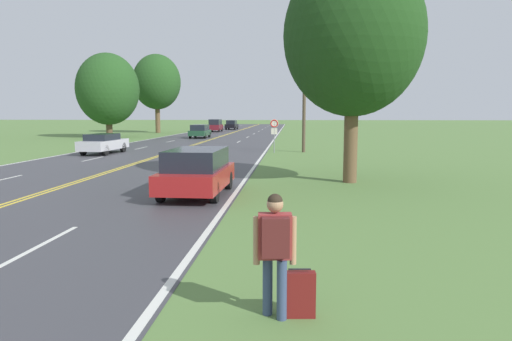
{
  "coord_description": "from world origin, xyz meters",
  "views": [
    {
      "loc": [
        8.77,
        -1.57,
        2.79
      ],
      "look_at": [
        7.51,
        14.25,
        0.8
      ],
      "focal_mm": 32.0,
      "sensor_mm": 36.0,
      "label": 1
    }
  ],
  "objects_px": {
    "traffic_sign": "(274,128)",
    "car_silver_sedan_mid_near": "(103,143)",
    "tree_left_verge": "(353,36)",
    "car_black_sedan_distant": "(232,125)",
    "suitcase": "(299,294)",
    "car_maroon_van_receding": "(215,125)",
    "hitchhiker_person": "(275,243)",
    "car_red_hatchback_approaching": "(197,171)",
    "tree_behind_sign": "(157,82)",
    "car_dark_green_van_mid_far": "(200,131)",
    "tree_mid_treeline": "(108,89)"
  },
  "relations": [
    {
      "from": "suitcase",
      "to": "tree_left_verge",
      "type": "distance_m",
      "value": 13.97
    },
    {
      "from": "traffic_sign",
      "to": "tree_mid_treeline",
      "type": "bearing_deg",
      "value": 135.53
    },
    {
      "from": "suitcase",
      "to": "car_maroon_van_receding",
      "type": "bearing_deg",
      "value": 5.66
    },
    {
      "from": "tree_mid_treeline",
      "to": "car_red_hatchback_approaching",
      "type": "distance_m",
      "value": 41.71
    },
    {
      "from": "traffic_sign",
      "to": "tree_behind_sign",
      "type": "distance_m",
      "value": 38.34
    },
    {
      "from": "suitcase",
      "to": "car_maroon_van_receding",
      "type": "distance_m",
      "value": 65.5
    },
    {
      "from": "tree_left_verge",
      "to": "tree_mid_treeline",
      "type": "xyz_separation_m",
      "value": [
        -23.91,
        33.75,
        -0.19
      ]
    },
    {
      "from": "car_red_hatchback_approaching",
      "to": "car_dark_green_van_mid_far",
      "type": "relative_size",
      "value": 1.01
    },
    {
      "from": "tree_left_verge",
      "to": "car_maroon_van_receding",
      "type": "height_order",
      "value": "tree_left_verge"
    },
    {
      "from": "car_black_sedan_distant",
      "to": "hitchhiker_person",
      "type": "bearing_deg",
      "value": -169.45
    },
    {
      "from": "tree_mid_treeline",
      "to": "car_maroon_van_receding",
      "type": "relative_size",
      "value": 2.14
    },
    {
      "from": "traffic_sign",
      "to": "car_black_sedan_distant",
      "type": "relative_size",
      "value": 0.56
    },
    {
      "from": "tree_behind_sign",
      "to": "car_red_hatchback_approaching",
      "type": "distance_m",
      "value": 53.46
    },
    {
      "from": "car_red_hatchback_approaching",
      "to": "tree_left_verge",
      "type": "bearing_deg",
      "value": 122.82
    },
    {
      "from": "hitchhiker_person",
      "to": "traffic_sign",
      "type": "bearing_deg",
      "value": -2.65
    },
    {
      "from": "car_red_hatchback_approaching",
      "to": "car_maroon_van_receding",
      "type": "height_order",
      "value": "car_maroon_van_receding"
    },
    {
      "from": "tree_behind_sign",
      "to": "car_silver_sedan_mid_near",
      "type": "height_order",
      "value": "tree_behind_sign"
    },
    {
      "from": "traffic_sign",
      "to": "car_silver_sedan_mid_near",
      "type": "height_order",
      "value": "traffic_sign"
    },
    {
      "from": "hitchhiker_person",
      "to": "traffic_sign",
      "type": "xyz_separation_m",
      "value": [
        -1.07,
        26.56,
        0.74
      ]
    },
    {
      "from": "tree_left_verge",
      "to": "car_black_sedan_distant",
      "type": "bearing_deg",
      "value": 101.98
    },
    {
      "from": "traffic_sign",
      "to": "car_maroon_van_receding",
      "type": "height_order",
      "value": "traffic_sign"
    },
    {
      "from": "tree_behind_sign",
      "to": "car_silver_sedan_mid_near",
      "type": "xyz_separation_m",
      "value": [
        6.56,
        -34.95,
        -6.58
      ]
    },
    {
      "from": "suitcase",
      "to": "tree_left_verge",
      "type": "bearing_deg",
      "value": -15.0
    },
    {
      "from": "tree_left_verge",
      "to": "tree_mid_treeline",
      "type": "bearing_deg",
      "value": 125.32
    },
    {
      "from": "tree_behind_sign",
      "to": "car_maroon_van_receding",
      "type": "xyz_separation_m",
      "value": [
        7.72,
        4.69,
        -6.34
      ]
    },
    {
      "from": "car_maroon_van_receding",
      "to": "hitchhiker_person",
      "type": "bearing_deg",
      "value": -169.96
    },
    {
      "from": "hitchhiker_person",
      "to": "car_silver_sedan_mid_near",
      "type": "bearing_deg",
      "value": 22.52
    },
    {
      "from": "car_red_hatchback_approaching",
      "to": "car_silver_sedan_mid_near",
      "type": "distance_m",
      "value": 18.39
    },
    {
      "from": "traffic_sign",
      "to": "car_red_hatchback_approaching",
      "type": "distance_m",
      "value": 17.41
    },
    {
      "from": "hitchhiker_person",
      "to": "tree_left_verge",
      "type": "xyz_separation_m",
      "value": [
        2.57,
        12.71,
        4.76
      ]
    },
    {
      "from": "suitcase",
      "to": "tree_left_verge",
      "type": "height_order",
      "value": "tree_left_verge"
    },
    {
      "from": "hitchhiker_person",
      "to": "tree_mid_treeline",
      "type": "xyz_separation_m",
      "value": [
        -21.34,
        46.46,
        4.57
      ]
    },
    {
      "from": "tree_behind_sign",
      "to": "car_silver_sedan_mid_near",
      "type": "bearing_deg",
      "value": -79.38
    },
    {
      "from": "suitcase",
      "to": "car_silver_sedan_mid_near",
      "type": "distance_m",
      "value": 28.05
    },
    {
      "from": "traffic_sign",
      "to": "suitcase",
      "type": "bearing_deg",
      "value": -86.97
    },
    {
      "from": "hitchhiker_person",
      "to": "car_dark_green_van_mid_far",
      "type": "height_order",
      "value": "hitchhiker_person"
    },
    {
      "from": "tree_behind_sign",
      "to": "tree_mid_treeline",
      "type": "distance_m",
      "value": 13.53
    },
    {
      "from": "car_maroon_van_receding",
      "to": "traffic_sign",
      "type": "bearing_deg",
      "value": -164.56
    },
    {
      "from": "tree_left_verge",
      "to": "car_silver_sedan_mid_near",
      "type": "bearing_deg",
      "value": 142.0
    },
    {
      "from": "car_maroon_van_receding",
      "to": "car_black_sedan_distant",
      "type": "height_order",
      "value": "car_maroon_van_receding"
    },
    {
      "from": "hitchhiker_person",
      "to": "car_maroon_van_receding",
      "type": "distance_m",
      "value": 65.51
    },
    {
      "from": "traffic_sign",
      "to": "car_black_sedan_distant",
      "type": "bearing_deg",
      "value": 101.16
    },
    {
      "from": "suitcase",
      "to": "car_maroon_van_receding",
      "type": "relative_size",
      "value": 0.15
    },
    {
      "from": "hitchhiker_person",
      "to": "car_silver_sedan_mid_near",
      "type": "relative_size",
      "value": 0.37
    },
    {
      "from": "hitchhiker_person",
      "to": "car_silver_sedan_mid_near",
      "type": "height_order",
      "value": "hitchhiker_person"
    },
    {
      "from": "traffic_sign",
      "to": "car_dark_green_van_mid_far",
      "type": "distance_m",
      "value": 21.48
    },
    {
      "from": "tree_behind_sign",
      "to": "car_black_sedan_distant",
      "type": "height_order",
      "value": "tree_behind_sign"
    },
    {
      "from": "tree_mid_treeline",
      "to": "car_dark_green_van_mid_far",
      "type": "xyz_separation_m",
      "value": [
        10.95,
        -0.57,
        -4.8
      ]
    },
    {
      "from": "tree_behind_sign",
      "to": "car_black_sedan_distant",
      "type": "distance_m",
      "value": 18.33
    },
    {
      "from": "suitcase",
      "to": "traffic_sign",
      "type": "height_order",
      "value": "traffic_sign"
    }
  ]
}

